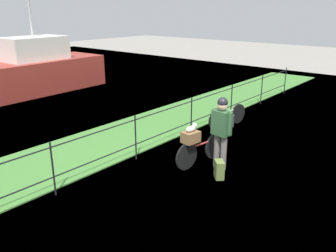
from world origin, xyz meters
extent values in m
plane|color=gray|center=(0.00, 0.00, 0.00)|extent=(60.00, 60.00, 0.00)
cube|color=#478438|center=(0.00, 3.25, 0.01)|extent=(27.00, 2.40, 0.03)
cylinder|color=black|center=(-2.25, 1.88, 0.56)|extent=(0.04, 0.04, 1.12)
cylinder|color=black|center=(0.00, 1.88, 0.56)|extent=(0.04, 0.04, 1.12)
cylinder|color=black|center=(2.25, 1.88, 0.56)|extent=(0.04, 0.04, 1.12)
cylinder|color=black|center=(4.50, 1.88, 0.56)|extent=(0.04, 0.04, 1.12)
cylinder|color=black|center=(6.75, 1.88, 0.56)|extent=(0.04, 0.04, 1.12)
cylinder|color=black|center=(9.00, 1.88, 0.56)|extent=(0.04, 0.04, 1.12)
cylinder|color=black|center=(0.00, 1.88, 0.39)|extent=(18.00, 0.03, 0.03)
cylinder|color=black|center=(0.00, 1.88, 1.01)|extent=(18.00, 0.03, 0.03)
cylinder|color=black|center=(1.28, 0.45, 0.32)|extent=(0.64, 0.14, 0.64)
cylinder|color=black|center=(0.33, 0.59, 0.32)|extent=(0.64, 0.14, 0.64)
cylinder|color=#9E2D2D|center=(0.80, 0.52, 0.49)|extent=(0.74, 0.15, 0.04)
cube|color=black|center=(0.45, 0.57, 0.54)|extent=(0.21, 0.12, 0.06)
cube|color=slate|center=(0.45, 0.57, 0.63)|extent=(0.38, 0.21, 0.02)
cube|color=brown|center=(0.45, 0.57, 0.76)|extent=(0.42, 0.34, 0.25)
ellipsoid|color=silver|center=(0.45, 0.57, 0.96)|extent=(0.30, 0.18, 0.13)
sphere|color=silver|center=(0.57, 0.55, 1.01)|extent=(0.11, 0.11, 0.11)
cylinder|color=slate|center=(0.90, 0.15, 0.41)|extent=(0.14, 0.14, 0.82)
cylinder|color=slate|center=(0.87, -0.05, 0.41)|extent=(0.14, 0.14, 0.82)
cube|color=#2D5633|center=(0.89, 0.05, 1.10)|extent=(0.32, 0.43, 0.56)
cylinder|color=#2D5633|center=(0.92, 0.27, 1.13)|extent=(0.10, 0.10, 0.50)
cylinder|color=#2D5633|center=(0.85, -0.17, 1.13)|extent=(0.10, 0.10, 0.50)
sphere|color=tan|center=(0.89, 0.05, 1.49)|extent=(0.22, 0.22, 0.22)
sphere|color=black|center=(0.89, 0.05, 1.57)|extent=(0.23, 0.23, 0.23)
cube|color=olive|center=(0.45, -0.21, 0.20)|extent=(0.33, 0.32, 0.40)
cylinder|color=#38383D|center=(3.66, 1.38, 0.18)|extent=(0.20, 0.20, 0.37)
cylinder|color=black|center=(4.10, 1.39, 0.31)|extent=(0.63, 0.16, 0.63)
cylinder|color=black|center=(3.10, 1.57, 0.31)|extent=(0.63, 0.16, 0.63)
cylinder|color=#BCB7B2|center=(3.60, 1.48, 0.49)|extent=(0.78, 0.18, 0.04)
cube|color=black|center=(3.22, 1.55, 0.53)|extent=(0.21, 0.12, 0.06)
cube|color=slate|center=(3.22, 1.55, 0.62)|extent=(0.38, 0.22, 0.02)
cube|color=#9E3328|center=(2.44, 10.42, 0.69)|extent=(5.97, 2.52, 1.38)
cube|color=silver|center=(2.44, 10.42, 1.87)|extent=(2.66, 1.69, 0.98)
cylinder|color=#B2B2B2|center=(2.44, 10.42, 3.16)|extent=(0.10, 0.10, 1.60)
camera|label=1|loc=(-5.48, -3.75, 3.51)|focal=37.20mm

